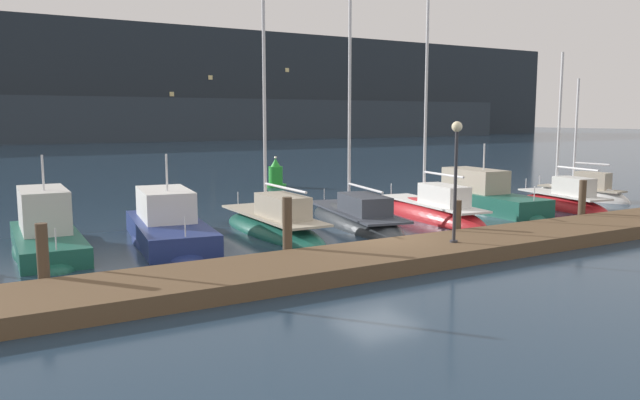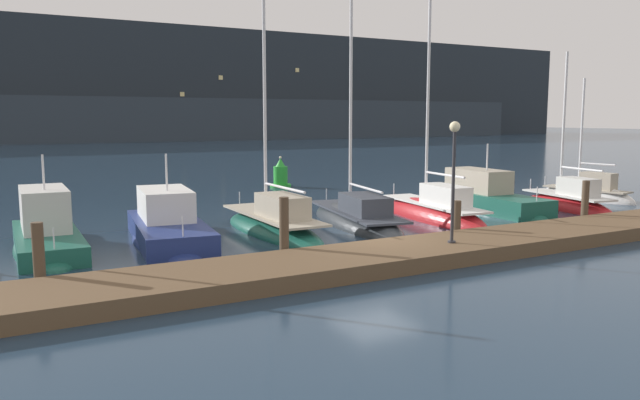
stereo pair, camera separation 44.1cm
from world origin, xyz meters
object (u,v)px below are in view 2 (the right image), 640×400
(sailboat_berth_5, at_px, (273,228))
(sailboat_berth_10, at_px, (587,197))
(sailboat_berth_7, at_px, (434,216))
(motorboat_berth_8, at_px, (486,203))
(channel_buoy, at_px, (281,176))
(sailboat_berth_6, at_px, (356,222))
(motorboat_berth_4, at_px, (168,232))
(sailboat_berth_9, at_px, (567,206))
(motorboat_berth_3, at_px, (47,240))
(dock_lamppost, at_px, (454,161))

(sailboat_berth_5, relative_size, sailboat_berth_10, 1.40)
(sailboat_berth_7, height_order, motorboat_berth_8, sailboat_berth_7)
(channel_buoy, bearing_deg, sailboat_berth_5, -116.44)
(sailboat_berth_6, relative_size, motorboat_berth_8, 1.34)
(sailboat_berth_5, bearing_deg, sailboat_berth_7, -4.58)
(sailboat_berth_7, distance_m, motorboat_berth_8, 3.86)
(motorboat_berth_4, xyz_separation_m, sailboat_berth_6, (7.42, -0.34, -0.19))
(channel_buoy, bearing_deg, sailboat_berth_10, -49.80)
(sailboat_berth_7, distance_m, sailboat_berth_10, 10.99)
(motorboat_berth_8, height_order, sailboat_berth_9, sailboat_berth_9)
(sailboat_berth_10, bearing_deg, channel_buoy, 130.20)
(channel_buoy, bearing_deg, motorboat_berth_8, -73.54)
(sailboat_berth_6, bearing_deg, channel_buoy, 76.82)
(sailboat_berth_7, bearing_deg, channel_buoy, 90.87)
(sailboat_berth_5, xyz_separation_m, sailboat_berth_7, (7.06, -0.57, -0.03))
(sailboat_berth_9, distance_m, channel_buoy, 16.79)
(motorboat_berth_3, height_order, motorboat_berth_4, motorboat_berth_3)
(sailboat_berth_7, relative_size, dock_lamppost, 3.13)
(motorboat_berth_3, xyz_separation_m, sailboat_berth_10, (25.59, -0.26, -0.20))
(sailboat_berth_6, distance_m, sailboat_berth_7, 3.48)
(sailboat_berth_9, distance_m, dock_lamppost, 12.71)
(sailboat_berth_7, xyz_separation_m, sailboat_berth_9, (7.30, -0.68, 0.02))
(motorboat_berth_4, distance_m, sailboat_berth_6, 7.43)
(sailboat_berth_6, bearing_deg, motorboat_berth_3, 175.94)
(motorboat_berth_8, height_order, channel_buoy, motorboat_berth_8)
(motorboat_berth_8, distance_m, channel_buoy, 14.02)
(motorboat_berth_8, bearing_deg, motorboat_berth_4, 179.82)
(motorboat_berth_8, relative_size, sailboat_berth_10, 1.04)
(motorboat_berth_3, height_order, sailboat_berth_10, sailboat_berth_10)
(sailboat_berth_5, height_order, sailboat_berth_9, sailboat_berth_5)
(motorboat_berth_3, bearing_deg, channel_buoy, 41.86)
(sailboat_berth_5, height_order, sailboat_berth_7, sailboat_berth_7)
(sailboat_berth_9, bearing_deg, motorboat_berth_3, 174.64)
(sailboat_berth_9, distance_m, sailboat_berth_10, 4.06)
(sailboat_berth_5, relative_size, sailboat_berth_7, 0.86)
(sailboat_berth_5, bearing_deg, sailboat_berth_9, -4.97)
(motorboat_berth_4, relative_size, channel_buoy, 3.88)
(sailboat_berth_5, distance_m, channel_buoy, 15.36)
(motorboat_berth_3, xyz_separation_m, channel_buoy, (14.44, 12.94, 0.36))
(motorboat_berth_3, relative_size, motorboat_berth_8, 0.94)
(sailboat_berth_6, distance_m, sailboat_berth_10, 14.38)
(sailboat_berth_10, distance_m, channel_buoy, 17.29)
(channel_buoy, bearing_deg, dock_lamppost, -100.75)
(sailboat_berth_5, xyz_separation_m, sailboat_berth_6, (3.62, 0.02, -0.06))
(sailboat_berth_10, xyz_separation_m, channel_buoy, (-11.15, 13.20, 0.56))
(sailboat_berth_5, relative_size, channel_buoy, 5.25)
(sailboat_berth_7, bearing_deg, motorboat_berth_8, 13.15)
(motorboat_berth_4, distance_m, sailboat_berth_5, 3.82)
(motorboat_berth_8, height_order, dock_lamppost, dock_lamppost)
(motorboat_berth_3, relative_size, motorboat_berth_4, 0.94)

